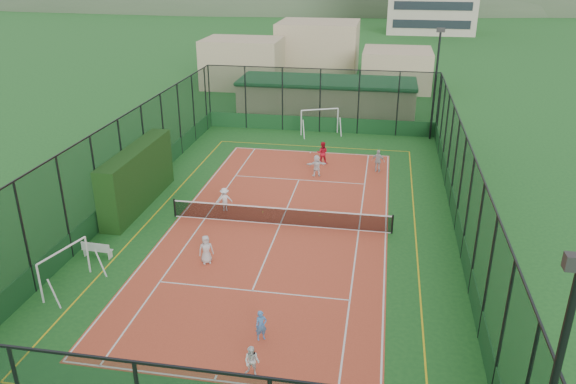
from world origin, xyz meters
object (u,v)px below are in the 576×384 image
(child_far_left, at_px, (225,199))
(child_far_back, at_px, (317,166))
(child_near_mid, at_px, (261,325))
(child_far_right, at_px, (378,161))
(futsal_goal_near, at_px, (65,269))
(child_near_right, at_px, (252,361))
(child_near_left, at_px, (206,249))
(coach, at_px, (322,153))
(clubhouse, at_px, (327,98))
(futsal_goal_far, at_px, (320,122))
(white_bench, at_px, (97,249))
(floodlight_ne, at_px, (435,85))

(child_far_left, bearing_deg, child_far_back, -151.76)
(child_near_mid, distance_m, child_far_right, 18.57)
(futsal_goal_near, relative_size, child_near_right, 2.40)
(child_far_left, bearing_deg, child_near_mid, 86.18)
(child_near_left, height_order, child_far_back, child_far_back)
(futsal_goal_near, relative_size, coach, 1.78)
(coach, bearing_deg, child_near_right, 87.48)
(child_far_back, relative_size, coach, 0.92)
(clubhouse, xyz_separation_m, child_near_mid, (1.08, -31.47, -0.97))
(child_far_left, height_order, coach, coach)
(child_near_left, relative_size, child_near_mid, 1.14)
(futsal_goal_far, bearing_deg, white_bench, -132.97)
(futsal_goal_near, bearing_deg, child_near_left, -45.22)
(child_far_left, bearing_deg, futsal_goal_near, 36.06)
(child_near_left, distance_m, child_near_mid, 6.22)
(child_far_right, bearing_deg, white_bench, 61.83)
(child_near_right, bearing_deg, futsal_goal_far, 102.64)
(child_near_mid, bearing_deg, futsal_goal_near, 136.97)
(clubhouse, distance_m, white_bench, 27.93)
(white_bench, height_order, child_near_left, child_near_left)
(child_near_right, height_order, coach, coach)
(futsal_goal_far, relative_size, child_near_mid, 2.56)
(futsal_goal_near, xyz_separation_m, child_far_back, (8.85, 14.70, -0.17))
(white_bench, xyz_separation_m, child_near_mid, (8.88, -4.67, 0.20))
(floodlight_ne, height_order, child_far_left, floodlight_ne)
(clubhouse, distance_m, futsal_goal_far, 5.66)
(child_near_right, xyz_separation_m, child_far_right, (3.65, 20.12, 0.18))
(futsal_goal_near, distance_m, child_near_mid, 9.16)
(white_bench, distance_m, child_near_mid, 10.03)
(child_near_mid, bearing_deg, coach, 59.89)
(futsal_goal_near, height_order, coach, futsal_goal_near)
(floodlight_ne, xyz_separation_m, futsal_goal_near, (-16.45, -24.02, -3.24))
(white_bench, relative_size, child_far_right, 0.97)
(clubhouse, distance_m, coach, 12.43)
(child_near_mid, xyz_separation_m, child_far_left, (-4.41, 10.67, 0.07))
(futsal_goal_far, height_order, coach, futsal_goal_far)
(futsal_goal_near, xyz_separation_m, futsal_goal_far, (7.92, 23.79, 0.11))
(child_near_mid, relative_size, child_near_right, 1.05)
(child_near_right, bearing_deg, child_near_left, 128.94)
(clubhouse, height_order, child_near_left, clubhouse)
(child_far_left, bearing_deg, futsal_goal_far, -128.92)
(child_near_mid, bearing_deg, floodlight_ne, 43.81)
(child_far_back, bearing_deg, child_near_right, 75.20)
(child_far_right, bearing_deg, futsal_goal_far, -43.22)
(white_bench, distance_m, child_near_left, 5.22)
(floodlight_ne, bearing_deg, child_near_right, -104.82)
(child_near_left, bearing_deg, futsal_goal_near, -176.71)
(child_near_mid, xyz_separation_m, child_far_back, (-0.08, 16.75, 0.11))
(clubhouse, relative_size, child_far_left, 11.41)
(child_near_left, relative_size, coach, 0.89)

